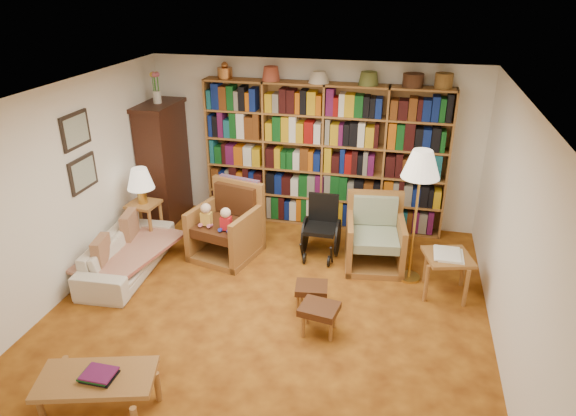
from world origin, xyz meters
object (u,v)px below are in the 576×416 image
(sofa, at_px, (127,254))
(armchair_leather, at_px, (228,225))
(floor_lamp, at_px, (421,170))
(coffee_table, at_px, (97,380))
(footstool_b, at_px, (319,311))
(footstool_a, at_px, (311,289))
(wheelchair, at_px, (321,228))
(side_table_papers, at_px, (447,261))
(side_table_lamp, at_px, (145,214))
(armchair_sage, at_px, (375,238))

(sofa, xyz_separation_m, armchair_leather, (1.13, 0.79, 0.17))
(floor_lamp, xyz_separation_m, coffee_table, (-2.67, -2.88, -1.18))
(footstool_b, xyz_separation_m, coffee_table, (-1.73, -1.53, 0.04))
(sofa, relative_size, footstool_a, 4.15)
(wheelchair, bearing_deg, sofa, -156.31)
(armchair_leather, distance_m, wheelchair, 1.30)
(armchair_leather, xyz_separation_m, footstool_b, (1.56, -1.49, -0.14))
(floor_lamp, bearing_deg, side_table_papers, -30.41)
(wheelchair, bearing_deg, footstool_a, -84.92)
(sofa, height_order, side_table_papers, side_table_papers)
(armchair_leather, distance_m, footstool_b, 2.16)
(armchair_leather, xyz_separation_m, footstool_a, (1.39, -1.07, -0.16))
(side_table_papers, distance_m, footstool_b, 1.77)
(side_table_lamp, height_order, footstool_b, side_table_lamp)
(armchair_leather, bearing_deg, footstool_a, -37.52)
(wheelchair, bearing_deg, armchair_sage, -5.85)
(footstool_b, bearing_deg, armchair_sage, 74.53)
(armchair_sage, relative_size, footstool_a, 2.32)
(footstool_a, height_order, footstool_b, footstool_b)
(wheelchair, relative_size, coffee_table, 0.76)
(footstool_b, height_order, coffee_table, coffee_table)
(armchair_leather, height_order, footstool_a, armchair_leather)
(sofa, distance_m, wheelchair, 2.63)
(footstool_a, bearing_deg, armchair_leather, 142.48)
(side_table_lamp, relative_size, wheelchair, 0.77)
(armchair_leather, xyz_separation_m, armchair_sage, (2.03, 0.19, -0.05))
(sofa, relative_size, side_table_papers, 2.60)
(side_table_papers, height_order, footstool_b, side_table_papers)
(armchair_leather, height_order, armchair_sage, armchair_leather)
(side_table_lamp, bearing_deg, floor_lamp, -1.16)
(sofa, relative_size, armchair_leather, 1.65)
(armchair_leather, height_order, footstool_b, armchair_leather)
(side_table_lamp, bearing_deg, footstool_a, -20.98)
(sofa, relative_size, footstool_b, 3.77)
(side_table_lamp, xyz_separation_m, floor_lamp, (3.73, -0.08, 1.02))
(side_table_lamp, height_order, armchair_leather, armchair_leather)
(footstool_b, relative_size, coffee_table, 0.40)
(floor_lamp, bearing_deg, footstool_b, -124.92)
(side_table_lamp, relative_size, footstool_a, 1.61)
(side_table_lamp, distance_m, wheelchair, 2.53)
(side_table_lamp, bearing_deg, armchair_sage, 4.45)
(armchair_leather, bearing_deg, side_table_lamp, -177.02)
(sofa, bearing_deg, coffee_table, -160.35)
(footstool_b, bearing_deg, wheelchair, 99.20)
(sofa, xyz_separation_m, side_table_lamp, (-0.10, 0.72, 0.23))
(side_table_lamp, relative_size, armchair_leather, 0.64)
(side_table_lamp, distance_m, floor_lamp, 3.87)
(armchair_leather, relative_size, armchair_sage, 1.09)
(armchair_leather, bearing_deg, footstool_b, -43.74)
(sofa, height_order, armchair_leather, armchair_leather)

